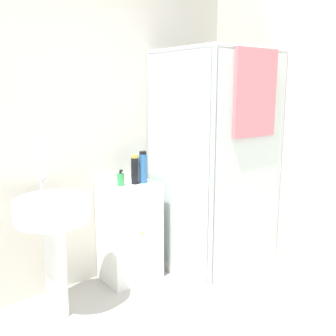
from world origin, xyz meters
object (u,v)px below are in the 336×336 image
Objects in this scene: sink at (53,227)px; shampoo_bottle_blue at (143,167)px; soap_dispenser at (121,179)px; shampoo_bottle_tall_black at (135,170)px.

sink is 0.87m from shampoo_bottle_blue.
soap_dispenser is at bearing 171.39° from shampoo_bottle_blue.
sink is 3.78× the size of shampoo_bottle_blue.
shampoo_bottle_blue reaches higher than shampoo_bottle_tall_black.
shampoo_bottle_blue is (0.19, -0.03, 0.07)m from soap_dispenser.
soap_dispenser is 0.21m from shampoo_bottle_blue.
sink reaches higher than soap_dispenser.
sink is at bearing -168.89° from shampoo_bottle_tall_black.
sink is at bearing -170.52° from shampoo_bottle_blue.
shampoo_bottle_tall_black is at bearing 11.11° from sink.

